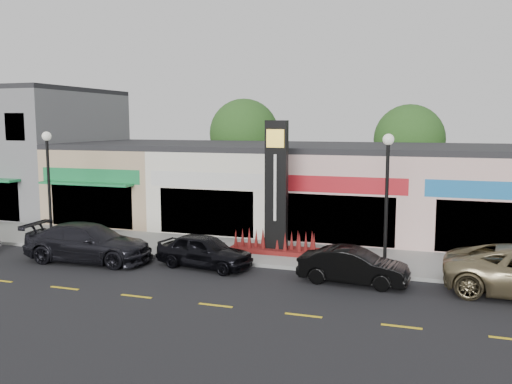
# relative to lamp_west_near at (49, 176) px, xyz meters

# --- Properties ---
(ground) EXTENTS (120.00, 120.00, 0.00)m
(ground) POSITION_rel_lamp_west_near_xyz_m (8.00, -2.50, -3.48)
(ground) COLOR black
(ground) RESTS_ON ground
(sidewalk) EXTENTS (52.00, 4.30, 0.15)m
(sidewalk) POSITION_rel_lamp_west_near_xyz_m (8.00, 1.85, -3.40)
(sidewalk) COLOR gray
(sidewalk) RESTS_ON ground
(curb) EXTENTS (52.00, 0.20, 0.15)m
(curb) POSITION_rel_lamp_west_near_xyz_m (8.00, -0.40, -3.40)
(curb) COLOR gray
(curb) RESTS_ON ground
(building_grey_2story) EXTENTS (12.00, 10.95, 8.30)m
(building_grey_2story) POSITION_rel_lamp_west_near_xyz_m (-10.00, 8.98, 0.67)
(building_grey_2story) COLOR slate
(building_grey_2story) RESTS_ON ground
(shop_beige) EXTENTS (7.00, 10.85, 4.80)m
(shop_beige) POSITION_rel_lamp_west_near_xyz_m (-0.50, 8.96, -1.08)
(shop_beige) COLOR tan
(shop_beige) RESTS_ON ground
(shop_cream) EXTENTS (7.00, 10.01, 4.80)m
(shop_cream) POSITION_rel_lamp_west_near_xyz_m (6.50, 8.97, -1.08)
(shop_cream) COLOR white
(shop_cream) RESTS_ON ground
(shop_pink_w) EXTENTS (7.00, 10.01, 4.80)m
(shop_pink_w) POSITION_rel_lamp_west_near_xyz_m (13.50, 8.97, -1.08)
(shop_pink_w) COLOR #CDAA9C
(shop_pink_w) RESTS_ON ground
(shop_pink_e) EXTENTS (7.00, 10.01, 4.80)m
(shop_pink_e) POSITION_rel_lamp_west_near_xyz_m (20.50, 8.97, -1.08)
(shop_pink_e) COLOR #CDAA9C
(shop_pink_e) RESTS_ON ground
(tree_rear_west) EXTENTS (5.20, 5.20, 7.83)m
(tree_rear_west) POSITION_rel_lamp_west_near_xyz_m (4.00, 17.00, 1.74)
(tree_rear_west) COLOR #382619
(tree_rear_west) RESTS_ON ground
(tree_rear_mid) EXTENTS (4.80, 4.80, 7.29)m
(tree_rear_mid) POSITION_rel_lamp_west_near_xyz_m (16.00, 17.00, 1.41)
(tree_rear_mid) COLOR #382619
(tree_rear_mid) RESTS_ON ground
(lamp_west_near) EXTENTS (0.44, 0.44, 5.47)m
(lamp_west_near) POSITION_rel_lamp_west_near_xyz_m (0.00, 0.00, 0.00)
(lamp_west_near) COLOR black
(lamp_west_near) RESTS_ON sidewalk
(lamp_east_near) EXTENTS (0.44, 0.44, 5.47)m
(lamp_east_near) POSITION_rel_lamp_west_near_xyz_m (16.00, 0.00, 0.00)
(lamp_east_near) COLOR black
(lamp_east_near) RESTS_ON sidewalk
(pylon_sign) EXTENTS (4.20, 1.30, 6.00)m
(pylon_sign) POSITION_rel_lamp_west_near_xyz_m (11.00, 1.70, -1.20)
(pylon_sign) COLOR #580F13
(pylon_sign) RESTS_ON sidewalk
(car_dark_sedan) EXTENTS (2.63, 5.82, 1.65)m
(car_dark_sedan) POSITION_rel_lamp_west_near_xyz_m (3.49, -1.88, -2.65)
(car_dark_sedan) COLOR black
(car_dark_sedan) RESTS_ON ground
(car_black_sedan) EXTENTS (2.32, 4.37, 1.42)m
(car_black_sedan) POSITION_rel_lamp_west_near_xyz_m (8.72, -1.23, -2.77)
(car_black_sedan) COLOR black
(car_black_sedan) RESTS_ON ground
(car_black_conv) EXTENTS (1.70, 4.19, 1.35)m
(car_black_conv) POSITION_rel_lamp_west_near_xyz_m (14.98, -1.55, -2.80)
(car_black_conv) COLOR black
(car_black_conv) RESTS_ON ground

